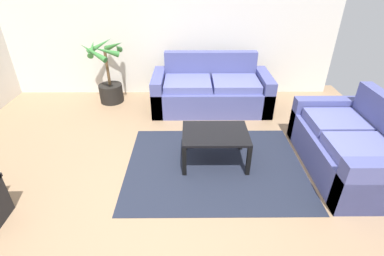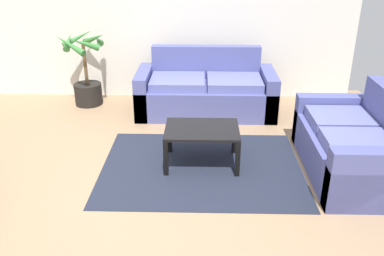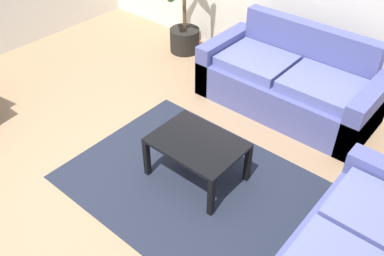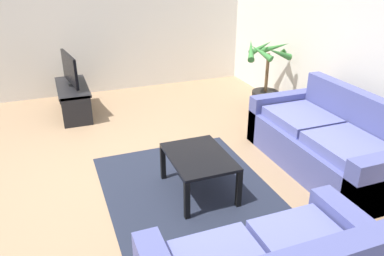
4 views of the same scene
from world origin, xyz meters
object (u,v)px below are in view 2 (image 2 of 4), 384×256
Objects in this scene: coffee_table at (202,133)px; potted_palm at (86,77)px; couch_loveseat at (354,147)px; couch_main at (206,92)px.

potted_palm is (-1.75, 1.83, 0.06)m from coffee_table.
coffee_table is (-1.62, 0.14, 0.07)m from couch_loveseat.
couch_loveseat is 1.98× the size of coffee_table.
couch_main is 2.43× the size of coffee_table.
coffee_table is 2.53m from potted_palm.
potted_palm reaches higher than couch_main.
couch_main is 1.76× the size of potted_palm.
couch_main and couch_loveseat have the same top height.
coffee_table is 0.72× the size of potted_palm.
potted_palm is at bearing 171.65° from couch_main.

